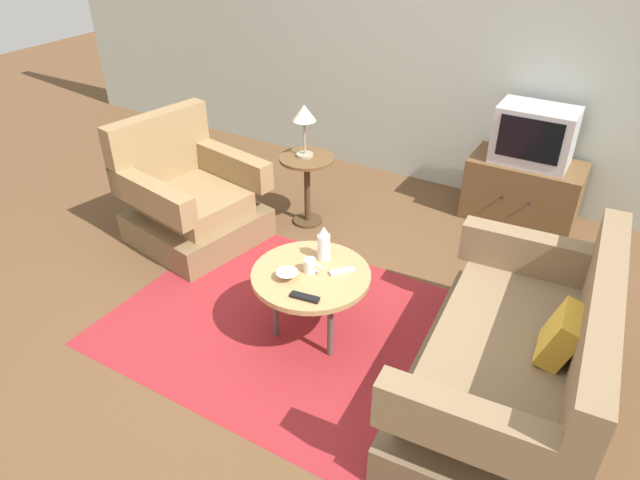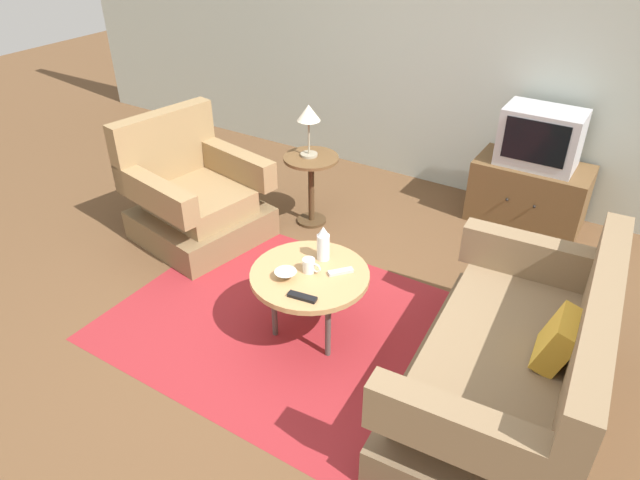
{
  "view_description": "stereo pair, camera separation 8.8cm",
  "coord_description": "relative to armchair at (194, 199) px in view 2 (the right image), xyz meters",
  "views": [
    {
      "loc": [
        1.54,
        -2.37,
        2.49
      ],
      "look_at": [
        -0.01,
        0.27,
        0.55
      ],
      "focal_mm": 32.12,
      "sensor_mm": 36.0,
      "label": 1
    },
    {
      "loc": [
        1.61,
        -2.33,
        2.49
      ],
      "look_at": [
        -0.01,
        0.27,
        0.55
      ],
      "focal_mm": 32.12,
      "sensor_mm": 36.0,
      "label": 2
    }
  ],
  "objects": [
    {
      "name": "back_wall",
      "position": [
        1.39,
        1.97,
        1.03
      ],
      "size": [
        9.0,
        0.12,
        2.7
      ],
      "primitive_type": "cube",
      "color": "#B2BCB2",
      "rests_on": "ground"
    },
    {
      "name": "coffee_table",
      "position": [
        1.46,
        -0.54,
        0.12
      ],
      "size": [
        0.73,
        0.73,
        0.48
      ],
      "color": "tan",
      "rests_on": "ground"
    },
    {
      "name": "couch",
      "position": [
        2.7,
        -0.5,
        -0.02
      ],
      "size": [
        1.0,
        1.68,
        0.91
      ],
      "rotation": [
        0.0,
        0.0,
        1.64
      ],
      "color": "brown",
      "rests_on": "ground"
    },
    {
      "name": "tv_remote_dark",
      "position": [
        1.56,
        -0.77,
        0.17
      ],
      "size": [
        0.18,
        0.07,
        0.02
      ],
      "rotation": [
        0.0,
        0.0,
        0.15
      ],
      "color": "black",
      "rests_on": "coffee_table"
    },
    {
      "name": "armchair",
      "position": [
        0.0,
        0.0,
        0.0
      ],
      "size": [
        1.04,
        1.04,
        0.97
      ],
      "rotation": [
        0.0,
        0.0,
        -1.75
      ],
      "color": "brown",
      "rests_on": "ground"
    },
    {
      "name": "side_table",
      "position": [
        0.69,
        0.66,
        0.11
      ],
      "size": [
        0.45,
        0.45,
        0.6
      ],
      "color": "brown",
      "rests_on": "ground"
    },
    {
      "name": "area_rug",
      "position": [
        1.46,
        -0.54,
        -0.32
      ],
      "size": [
        2.58,
        1.77,
        0.0
      ],
      "primitive_type": "cube",
      "color": "maroon",
      "rests_on": "ground"
    },
    {
      "name": "ground_plane",
      "position": [
        1.39,
        -0.56,
        -0.32
      ],
      "size": [
        16.0,
        16.0,
        0.0
      ],
      "primitive_type": "plane",
      "color": "brown"
    },
    {
      "name": "table_lamp",
      "position": [
        0.67,
        0.66,
        0.61
      ],
      "size": [
        0.18,
        0.18,
        0.42
      ],
      "color": "#9E937A",
      "rests_on": "side_table"
    },
    {
      "name": "vase",
      "position": [
        1.45,
        -0.37,
        0.27
      ],
      "size": [
        0.08,
        0.08,
        0.23
      ],
      "color": "white",
      "rests_on": "coffee_table"
    },
    {
      "name": "tv_stand",
      "position": [
        2.23,
        1.63,
        -0.05
      ],
      "size": [
        0.91,
        0.52,
        0.53
      ],
      "color": "brown",
      "rests_on": "ground"
    },
    {
      "name": "mug",
      "position": [
        1.45,
        -0.53,
        0.2
      ],
      "size": [
        0.12,
        0.08,
        0.09
      ],
      "color": "white",
      "rests_on": "coffee_table"
    },
    {
      "name": "tv_remote_silver",
      "position": [
        1.62,
        -0.45,
        0.17
      ],
      "size": [
        0.13,
        0.14,
        0.02
      ],
      "rotation": [
        0.0,
        0.0,
        4.01
      ],
      "color": "#B2B2B7",
      "rests_on": "coffee_table"
    },
    {
      "name": "television",
      "position": [
        2.23,
        1.62,
        0.44
      ],
      "size": [
        0.6,
        0.39,
        0.46
      ],
      "color": "#B7B7BC",
      "rests_on": "tv_stand"
    },
    {
      "name": "bowl",
      "position": [
        1.37,
        -0.67,
        0.18
      ],
      "size": [
        0.13,
        0.13,
        0.05
      ],
      "color": "silver",
      "rests_on": "coffee_table"
    }
  ]
}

